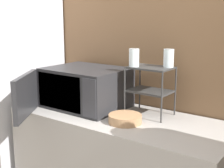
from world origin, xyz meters
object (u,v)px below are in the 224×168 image
at_px(bowl, 125,119).
at_px(glass_back_right, 169,58).
at_px(microwave, 83,88).
at_px(glass_front_left, 134,58).
at_px(refrigerator, 11,90).
at_px(dish_rack, 150,81).

bearing_deg(bowl, glass_back_right, 63.69).
distance_m(microwave, glass_front_left, 0.45).
xyz_separation_m(microwave, refrigerator, (-0.78, -0.05, -0.12)).
distance_m(microwave, glass_back_right, 0.64).
bearing_deg(glass_front_left, dish_rack, 30.55).
bearing_deg(refrigerator, glass_back_right, 9.62).
height_order(glass_front_left, glass_back_right, same).
bearing_deg(glass_front_left, bowl, -73.76).
bearing_deg(glass_back_right, microwave, -162.94).
bearing_deg(dish_rack, glass_back_right, 28.93).
height_order(glass_back_right, bowl, glass_back_right).
relative_size(microwave, refrigerator, 0.42).
distance_m(dish_rack, bowl, 0.31).
relative_size(bowl, refrigerator, 0.11).
distance_m(microwave, refrigerator, 0.79).
bearing_deg(microwave, glass_back_right, 17.06).
height_order(glass_front_left, refrigerator, refrigerator).
bearing_deg(dish_rack, glass_front_left, -149.45).
xyz_separation_m(microwave, dish_rack, (0.47, 0.12, 0.09)).
bearing_deg(microwave, refrigerator, -176.07).
bearing_deg(glass_front_left, glass_back_right, 29.72).
height_order(glass_front_left, bowl, glass_front_left).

